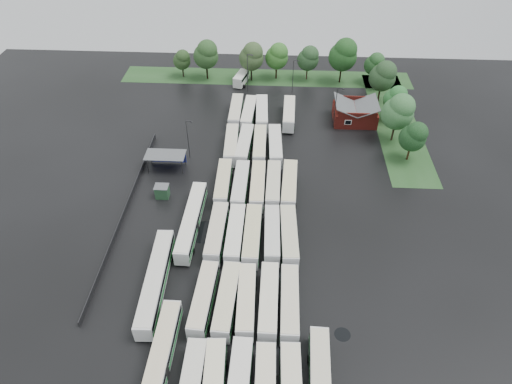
{
  "coord_description": "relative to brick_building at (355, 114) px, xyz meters",
  "views": [
    {
      "loc": [
        5.51,
        -53.47,
        58.12
      ],
      "look_at": [
        2.0,
        12.0,
        2.5
      ],
      "focal_mm": 32.0,
      "sensor_mm": 36.0,
      "label": 1
    }
  ],
  "objects": [
    {
      "name": "bus_r1c1",
      "position": [
        -25.03,
        -55.25,
        0.08
      ],
      "size": [
        3.28,
        12.81,
        3.53
      ],
      "rotation": [
        0.0,
        0.0,
        -0.05
      ],
      "color": "silver",
      "rests_on": "ground"
    },
    {
      "name": "tree_north_1",
      "position": [
        -38.12,
        20.3,
        5.33
      ],
      "size": [
        6.76,
        6.76,
        11.19
      ],
      "color": "black",
      "rests_on": "ground"
    },
    {
      "name": "bus_r4c2",
      "position": [
        -22.05,
        -14.5,
        0.06
      ],
      "size": [
        2.87,
        12.6,
        3.49
      ],
      "rotation": [
        0.0,
        0.0,
        0.02
      ],
      "color": "silver",
      "rests_on": "ground"
    },
    {
      "name": "bus_r3c1",
      "position": [
        -25.13,
        -28.32,
        0.07
      ],
      "size": [
        2.83,
        12.69,
        3.52
      ],
      "rotation": [
        0.0,
        0.0,
        -0.01
      ],
      "color": "silver",
      "rests_on": "ground"
    },
    {
      "name": "tree_east_0",
      "position": [
        9.91,
        -15.31,
        4.11
      ],
      "size": [
        5.61,
        5.61,
        9.3
      ],
      "color": "#362212",
      "rests_on": "ground"
    },
    {
      "name": "bus_r1c3",
      "position": [
        -18.81,
        -55.09,
        0.09
      ],
      "size": [
        2.79,
        12.77,
        3.55
      ],
      "rotation": [
        0.0,
        0.0,
        -0.01
      ],
      "color": "silver",
      "rests_on": "ground"
    },
    {
      "name": "brick_building",
      "position": [
        0.0,
        0.0,
        0.0
      ],
      "size": [
        10.07,
        8.6,
        5.39
      ],
      "color": "maroon",
      "rests_on": "ground"
    },
    {
      "name": "west_fence",
      "position": [
        -46.2,
        -34.77,
        -1.27
      ],
      "size": [
        0.1,
        50.0,
        1.2
      ],
      "primitive_type": "cube",
      "color": "#2D2D30",
      "rests_on": "ground"
    },
    {
      "name": "tree_north_3",
      "position": [
        -19.02,
        21.51,
        4.75
      ],
      "size": [
        6.21,
        6.21,
        10.28
      ],
      "color": "black",
      "rests_on": "ground"
    },
    {
      "name": "minibus",
      "position": [
        -28.67,
        17.8,
        -0.25
      ],
      "size": [
        4.03,
        7.08,
        2.92
      ],
      "rotation": [
        0.0,
        0.0,
        -0.25
      ],
      "color": "white",
      "rests_on": "ground"
    },
    {
      "name": "tree_north_2",
      "position": [
        -25.84,
        19.95,
        5.18
      ],
      "size": [
        6.62,
        6.62,
        10.96
      ],
      "color": "black",
      "rests_on": "ground"
    },
    {
      "name": "puddle_3",
      "position": [
        -17.58,
        -47.0,
        -1.86
      ],
      "size": [
        5.13,
        5.13,
        0.01
      ],
      "primitive_type": "cylinder",
      "color": "black",
      "rests_on": "ground"
    },
    {
      "name": "bus_r2c3",
      "position": [
        -18.69,
        -41.25,
        0.02
      ],
      "size": [
        2.95,
        12.37,
        3.43
      ],
      "rotation": [
        0.0,
        0.0,
        0.03
      ],
      "color": "silver",
      "rests_on": "ground"
    },
    {
      "name": "bus_r1c4",
      "position": [
        -15.72,
        -55.27,
        0.06
      ],
      "size": [
        2.7,
        12.6,
        3.51
      ],
      "rotation": [
        0.0,
        0.0,
        -0.0
      ],
      "color": "silver",
      "rests_on": "ground"
    },
    {
      "name": "bus_r4c1",
      "position": [
        -25.35,
        -14.56,
        0.09
      ],
      "size": [
        3.36,
        12.93,
        3.57
      ],
      "rotation": [
        0.0,
        0.0,
        -0.05
      ],
      "color": "silver",
      "rests_on": "ground"
    },
    {
      "name": "artic_bus_west_a",
      "position": [
        -32.9,
        -65.87,
        0.03
      ],
      "size": [
        2.82,
        18.44,
        3.42
      ],
      "rotation": [
        0.0,
        0.0,
        -0.01
      ],
      "color": "silver",
      "rests_on": "ground"
    },
    {
      "name": "bus_r3c2",
      "position": [
        -21.8,
        -28.17,
        0.07
      ],
      "size": [
        2.77,
        12.65,
        3.52
      ],
      "rotation": [
        0.0,
        0.0,
        0.01
      ],
      "color": "silver",
      "rests_on": "ground"
    },
    {
      "name": "bus_r3c3",
      "position": [
        -18.79,
        -27.83,
        0.04
      ],
      "size": [
        2.75,
        12.47,
        3.47
      ],
      "rotation": [
        0.0,
        0.0,
        -0.01
      ],
      "color": "silver",
      "rests_on": "ground"
    },
    {
      "name": "tree_east_3",
      "position": [
        7.47,
        10.04,
        5.2
      ],
      "size": [
        6.63,
        6.63,
        10.98
      ],
      "color": "black",
      "rests_on": "ground"
    },
    {
      "name": "grass_strip_north",
      "position": [
        -22.0,
        22.03,
        -1.86
      ],
      "size": [
        80.0,
        10.0,
        0.01
      ],
      "primitive_type": "cube",
      "color": "#22471E",
      "rests_on": "ground"
    },
    {
      "name": "tree_north_5",
      "position": [
        -1.52,
        20.12,
        6.17
      ],
      "size": [
        7.54,
        7.54,
        12.49
      ],
      "color": "black",
      "rests_on": "ground"
    },
    {
      "name": "bus_r5c1",
      "position": [
        -25.3,
        -1.1,
        0.08
      ],
      "size": [
        3.27,
        12.81,
        3.54
      ],
      "rotation": [
        0.0,
        0.0,
        -0.05
      ],
      "color": "silver",
      "rests_on": "ground"
    },
    {
      "name": "bus_r5c4",
      "position": [
        -15.71,
        -0.71,
        0.08
      ],
      "size": [
        3.03,
        12.77,
        3.54
      ],
      "rotation": [
        0.0,
        0.0,
        -0.03
      ],
      "color": "silver",
      "rests_on": "ground"
    },
    {
      "name": "grass_strip_east",
      "position": [
        10.0,
        0.03,
        -1.86
      ],
      "size": [
        10.0,
        50.0,
        0.01
      ],
      "primitive_type": "cube",
      "color": "#22471E",
      "rests_on": "ground"
    },
    {
      "name": "tree_east_2",
      "position": [
        9.21,
        1.25,
        3.86
      ],
      "size": [
        5.38,
        5.38,
        8.91
      ],
      "color": "black",
      "rests_on": "ground"
    },
    {
      "name": "bus_r2c1",
      "position": [
        -25.01,
        -41.59,
        0.07
      ],
      "size": [
        2.78,
        12.65,
        3.52
      ],
      "rotation": [
        0.0,
        0.0,
        -0.01
      ],
      "color": "silver",
      "rests_on": "ground"
    },
    {
      "name": "lamp_post_back_w",
      "position": [
        -26.44,
        13.41,
        4.17
      ],
      "size": [
        1.6,
        0.31,
        10.4
      ],
      "color": "#2D2D30",
      "rests_on": "ground"
    },
    {
      "name": "tree_north_4",
      "position": [
        -10.59,
        21.45,
        4.36
      ],
      "size": [
        5.84,
        5.84,
        9.67
      ],
      "color": "#3B2C1E",
      "rests_on": "ground"
    },
    {
      "name": "puddle_1",
      "position": [
        -16.76,
        -63.47,
        -1.86
      ],
      "size": [
        4.21,
        4.21,
        0.01
      ],
      "primitive_type": "cylinder",
      "color": "black",
      "rests_on": "ground"
    },
    {
      "name": "lamp_post_nw",
      "position": [
        -36.94,
        -16.99,
        3.45
      ],
      "size": [
        1.41,
        0.27,
        9.16
      ],
      "color": "#2D2D30",
      "rests_on": "ground"
    },
    {
      "name": "tree_east_4",
      "position": [
        8.41,
        17.06,
        3.02
      ],
      "size": [
        4.6,
        4.59,
        7.6
      ],
      "color": "black",
      "rests_on": "ground"
    },
    {
      "name": "bus_r3c0",
      "position": [
        -28.56,
        -27.78,
        0.04
      ],
      "size": [
        2.9,
        12.52,
        3.47
      ],
      "rotation": [
        0.0,
        0.0,
        0.02
      ],
      "color": "silver",
      "rests_on": "ground"
    },
    {
      "name": "tree_north_6",
      "position": [
        7.05,
        20.22,
        3.74
      ],
      "size": [
        5.26,
        5.26,
        8.72
      ],
      "color": "black",
      "rests_on": "ground"
    },
    {
      "name": "bus_r2c0",
      "position": [
        -28.21,
        -41.37,
        0.09
      ],
      "size": [
        2.94,
        12.84,
        3.56
      ],
      "rotation": [
        0.0,
        0.0,
        -0.02
      ],
      "color": "silver",
      "rests_on": "ground"
    },
    {
      "name": "bus_r1c2",
      "position": [
        -22.14,
        -55.18,
        0.01
      ],
      "size": [
        2.93,
        12.34,
        3.42
      ],
      "rotation": [
        0.0,
        0.0,
        0.03
      ],
      "color": "silver",
      "rests_on": "ground"
    },
    {
      "name": "artic_bus_west_b",
      "position": [
        -33.05,
        -38.59,
        0.03
      ],
      "size": [
        3.03,
        18.47,
        3.42
      ],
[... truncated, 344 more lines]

